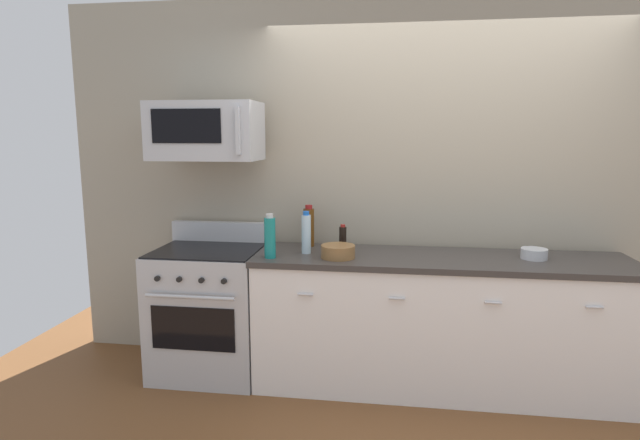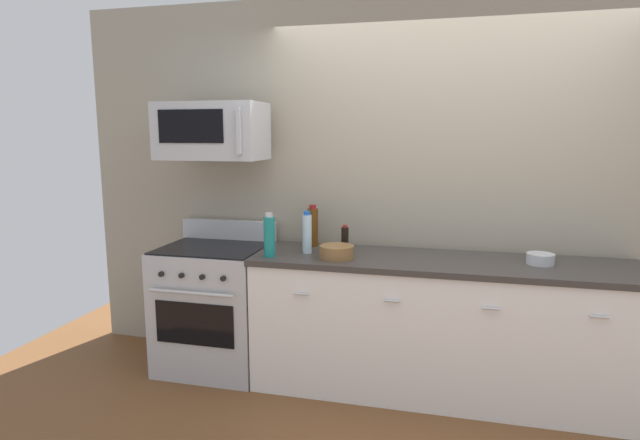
% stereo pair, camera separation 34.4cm
% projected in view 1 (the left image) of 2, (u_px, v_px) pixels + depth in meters
% --- Properties ---
extents(ground_plane, '(6.71, 6.71, 0.00)m').
position_uv_depth(ground_plane, '(436.00, 385.00, 3.57)').
color(ground_plane, brown).
extents(back_wall, '(5.59, 0.10, 2.70)m').
position_uv_depth(back_wall, '(438.00, 187.00, 3.75)').
color(back_wall, '#9E937F').
rests_on(back_wall, ground_plane).
extents(counter_unit, '(2.50, 0.66, 0.92)m').
position_uv_depth(counter_unit, '(438.00, 323.00, 3.49)').
color(counter_unit, white).
rests_on(counter_unit, ground_plane).
extents(range_oven, '(0.76, 0.69, 1.07)m').
position_uv_depth(range_oven, '(210.00, 310.00, 3.72)').
color(range_oven, '#B7BABF').
rests_on(range_oven, ground_plane).
extents(microwave, '(0.74, 0.44, 0.40)m').
position_uv_depth(microwave, '(206.00, 131.00, 3.55)').
color(microwave, '#B7BABF').
extents(bottle_water_clear, '(0.06, 0.06, 0.29)m').
position_uv_depth(bottle_water_clear, '(306.00, 233.00, 3.50)').
color(bottle_water_clear, silver).
rests_on(bottle_water_clear, countertop_slab).
extents(bottle_sparkling_teal, '(0.08, 0.08, 0.29)m').
position_uv_depth(bottle_sparkling_teal, '(270.00, 237.00, 3.37)').
color(bottle_sparkling_teal, '#197F7A').
rests_on(bottle_sparkling_teal, countertop_slab).
extents(bottle_wine_amber, '(0.08, 0.08, 0.30)m').
position_uv_depth(bottle_wine_amber, '(309.00, 227.00, 3.73)').
color(bottle_wine_amber, '#59330F').
rests_on(bottle_wine_amber, countertop_slab).
extents(bottle_soy_sauce_dark, '(0.05, 0.05, 0.18)m').
position_uv_depth(bottle_soy_sauce_dark, '(343.00, 238.00, 3.61)').
color(bottle_soy_sauce_dark, black).
rests_on(bottle_soy_sauce_dark, countertop_slab).
extents(bowl_wooden_salad, '(0.23, 0.23, 0.08)m').
position_uv_depth(bowl_wooden_salad, '(338.00, 251.00, 3.39)').
color(bowl_wooden_salad, brown).
rests_on(bowl_wooden_salad, countertop_slab).
extents(bowl_steel_prep, '(0.17, 0.17, 0.07)m').
position_uv_depth(bowl_steel_prep, '(534.00, 253.00, 3.36)').
color(bowl_steel_prep, '#B2B5BA').
rests_on(bowl_steel_prep, countertop_slab).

